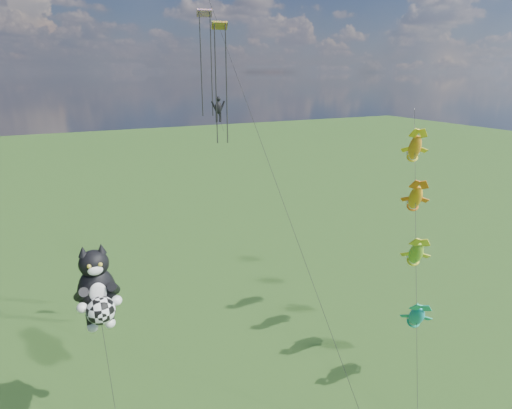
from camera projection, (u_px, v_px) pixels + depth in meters
name	position (u px, v px, depth m)	size (l,w,h in m)	color
cat_kite_rig	(97.00, 291.00, 25.17)	(2.52, 4.09, 11.30)	brown
fish_windsock_rig	(416.00, 225.00, 31.38)	(9.89, 12.68, 17.89)	brown
parafoil_rig	(220.00, 96.00, 30.47)	(4.41, 17.13, 26.75)	brown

